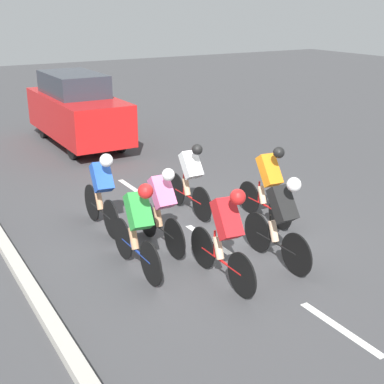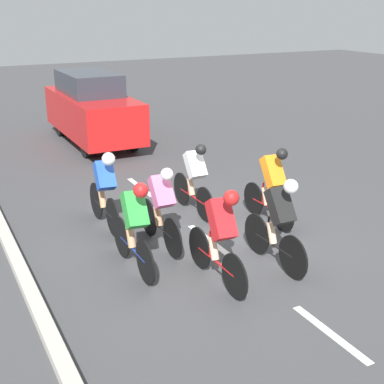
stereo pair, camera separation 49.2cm
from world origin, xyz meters
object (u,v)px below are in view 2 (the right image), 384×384
object	(u,v)px
cyclist_black	(279,220)
cyclist_orange	(272,183)
support_car	(92,108)
cyclist_green	(135,224)
cyclist_pink	(161,205)
cyclist_white	(194,177)
cyclist_blue	(105,188)
cyclist_red	(220,233)

from	to	relation	value
cyclist_black	cyclist_orange	bearing A→B (deg)	-121.78
support_car	cyclist_green	bearing A→B (deg)	77.03
cyclist_pink	cyclist_white	bearing A→B (deg)	-137.16
cyclist_green	support_car	size ratio (longest dim) A/B	0.38
cyclist_black	cyclist_orange	world-z (taller)	same
cyclist_pink	cyclist_white	xyz separation A→B (m)	(-1.21, -1.12, -0.00)
cyclist_blue	support_car	distance (m)	6.54
cyclist_orange	cyclist_green	distance (m)	3.02
cyclist_pink	cyclist_white	world-z (taller)	cyclist_pink
cyclist_orange	cyclist_green	xyz separation A→B (m)	(2.96, 0.62, -0.00)
cyclist_red	support_car	xyz separation A→B (m)	(-0.92, -9.08, 0.22)
cyclist_black	cyclist_green	bearing A→B (deg)	-23.47
cyclist_red	support_car	size ratio (longest dim) A/B	0.38
cyclist_pink	support_car	bearing A→B (deg)	-98.78
cyclist_blue	cyclist_white	world-z (taller)	cyclist_blue
cyclist_red	cyclist_white	size ratio (longest dim) A/B	1.02
cyclist_pink	support_car	world-z (taller)	support_car
cyclist_green	cyclist_blue	distance (m)	1.84
cyclist_orange	cyclist_pink	size ratio (longest dim) A/B	0.95
cyclist_black	support_car	xyz separation A→B (m)	(0.16, -9.01, 0.24)
cyclist_red	support_car	world-z (taller)	support_car
cyclist_green	cyclist_blue	bearing A→B (deg)	-94.43
cyclist_orange	cyclist_blue	xyz separation A→B (m)	(2.82, -1.21, -0.01)
cyclist_black	support_car	size ratio (longest dim) A/B	0.37
cyclist_green	cyclist_pink	bearing A→B (deg)	-139.88
cyclist_black	cyclist_white	size ratio (longest dim) A/B	0.98
cyclist_black	cyclist_white	xyz separation A→B (m)	(0.11, -2.60, -0.04)
cyclist_orange	cyclist_pink	bearing A→B (deg)	0.49
cyclist_red	cyclist_blue	bearing A→B (deg)	-73.74
cyclist_green	cyclist_pink	size ratio (longest dim) A/B	1.01
cyclist_white	cyclist_blue	bearing A→B (deg)	-3.46
cyclist_blue	cyclist_red	bearing A→B (deg)	106.26
cyclist_black	cyclist_red	size ratio (longest dim) A/B	0.97
cyclist_black	support_car	bearing A→B (deg)	-89.01
cyclist_black	cyclist_orange	size ratio (longest dim) A/B	1.03
cyclist_green	cyclist_blue	size ratio (longest dim) A/B	1.02
cyclist_orange	cyclist_green	world-z (taller)	cyclist_orange
cyclist_blue	cyclist_pink	size ratio (longest dim) A/B	0.99
cyclist_white	support_car	size ratio (longest dim) A/B	0.37
cyclist_red	cyclist_pink	distance (m)	1.56
cyclist_black	cyclist_green	size ratio (longest dim) A/B	0.98
cyclist_black	cyclist_orange	distance (m)	1.76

